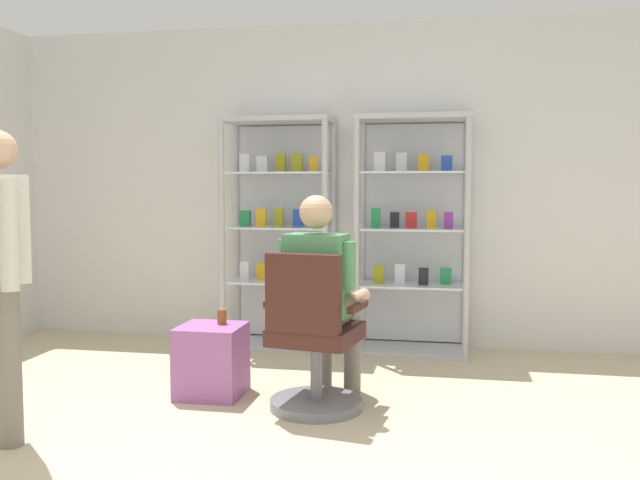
% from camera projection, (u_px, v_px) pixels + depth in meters
% --- Properties ---
extents(back_wall, '(6.00, 0.10, 2.70)m').
position_uv_depth(back_wall, '(350.00, 185.00, 5.85)').
color(back_wall, silver).
rests_on(back_wall, ground).
extents(display_cabinet_left, '(0.90, 0.45, 1.90)m').
position_uv_depth(display_cabinet_left, '(280.00, 231.00, 5.76)').
color(display_cabinet_left, '#B7B7BC').
rests_on(display_cabinet_left, ground).
extents(display_cabinet_right, '(0.90, 0.45, 1.90)m').
position_uv_depth(display_cabinet_right, '(413.00, 233.00, 5.55)').
color(display_cabinet_right, '#B7B7BC').
rests_on(display_cabinet_right, ground).
extents(office_chair, '(0.60, 0.56, 0.96)m').
position_uv_depth(office_chair, '(313.00, 347.00, 4.07)').
color(office_chair, slate).
rests_on(office_chair, ground).
extents(seated_shopkeeper, '(0.53, 0.60, 1.29)m').
position_uv_depth(seated_shopkeeper, '(322.00, 289.00, 4.20)').
color(seated_shopkeeper, slate).
rests_on(seated_shopkeeper, ground).
extents(storage_crate, '(0.40, 0.39, 0.45)m').
position_uv_depth(storage_crate, '(212.00, 361.00, 4.40)').
color(storage_crate, '#9E599E').
rests_on(storage_crate, ground).
extents(tea_glass, '(0.06, 0.06, 0.10)m').
position_uv_depth(tea_glass, '(222.00, 317.00, 4.43)').
color(tea_glass, brown).
rests_on(tea_glass, storage_crate).
extents(standing_customer, '(0.41, 0.41, 1.63)m').
position_uv_depth(standing_customer, '(1.00, 265.00, 3.57)').
color(standing_customer, slate).
rests_on(standing_customer, ground).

